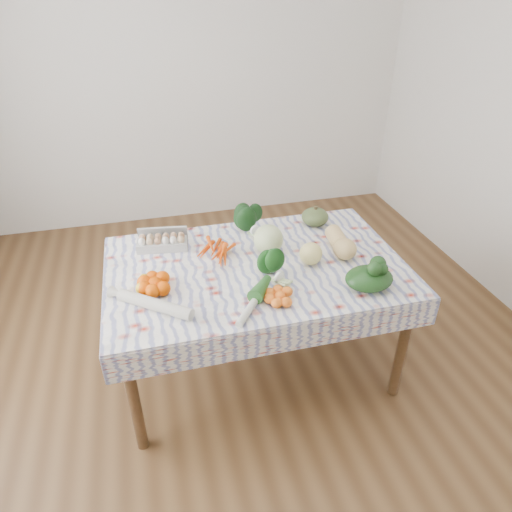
% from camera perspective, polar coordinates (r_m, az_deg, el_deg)
% --- Properties ---
extents(ground, '(4.50, 4.50, 0.00)m').
position_cam_1_polar(ground, '(3.05, 0.00, -13.17)').
color(ground, '#53361C').
rests_on(ground, ground).
extents(wall_back, '(4.00, 0.04, 2.80)m').
position_cam_1_polar(wall_back, '(4.43, -7.84, 21.82)').
color(wall_back, silver).
rests_on(wall_back, ground).
extents(dining_table, '(1.60, 1.00, 0.75)m').
position_cam_1_polar(dining_table, '(2.61, 0.00, -2.63)').
color(dining_table, brown).
rests_on(dining_table, ground).
extents(tablecloth, '(1.66, 1.06, 0.01)m').
position_cam_1_polar(tablecloth, '(2.57, 0.00, -1.21)').
color(tablecloth, white).
rests_on(tablecloth, dining_table).
extents(egg_carton, '(0.31, 0.16, 0.08)m').
position_cam_1_polar(egg_carton, '(2.75, -11.64, 1.59)').
color(egg_carton, '#ADAEA9').
rests_on(egg_carton, tablecloth).
extents(carrot_bunch, '(0.30, 0.28, 0.04)m').
position_cam_1_polar(carrot_bunch, '(2.64, -5.24, 0.36)').
color(carrot_bunch, '#E04A0A').
rests_on(carrot_bunch, tablecloth).
extents(kale_bunch, '(0.21, 0.20, 0.16)m').
position_cam_1_polar(kale_bunch, '(2.85, -0.61, 4.28)').
color(kale_bunch, black).
rests_on(kale_bunch, tablecloth).
extents(kabocha_squash, '(0.23, 0.23, 0.11)m').
position_cam_1_polar(kabocha_squash, '(2.98, 7.39, 4.88)').
color(kabocha_squash, '#495B2F').
rests_on(kabocha_squash, tablecloth).
extents(cabbage, '(0.18, 0.18, 0.17)m').
position_cam_1_polar(cabbage, '(2.64, 1.56, 2.11)').
color(cabbage, beige).
rests_on(cabbage, tablecloth).
extents(butternut_squash, '(0.16, 0.30, 0.13)m').
position_cam_1_polar(butternut_squash, '(2.70, 10.53, 1.83)').
color(butternut_squash, '#DCB56B').
rests_on(butternut_squash, tablecloth).
extents(orange_cluster, '(0.25, 0.25, 0.08)m').
position_cam_1_polar(orange_cluster, '(2.40, -12.48, -3.40)').
color(orange_cluster, '#F95300').
rests_on(orange_cluster, tablecloth).
extents(broccoli, '(0.21, 0.21, 0.11)m').
position_cam_1_polar(broccoli, '(2.42, 1.99, -1.86)').
color(broccoli, '#154814').
rests_on(broccoli, tablecloth).
extents(mandarin_cluster, '(0.24, 0.24, 0.06)m').
position_cam_1_polar(mandarin_cluster, '(2.29, 3.00, -4.97)').
color(mandarin_cluster, orange).
rests_on(mandarin_cluster, tablecloth).
extents(grapefruit, '(0.15, 0.15, 0.13)m').
position_cam_1_polar(grapefruit, '(2.56, 6.86, 0.29)').
color(grapefruit, '#EBDB7A').
rests_on(grapefruit, tablecloth).
extents(spinach_bag, '(0.26, 0.21, 0.11)m').
position_cam_1_polar(spinach_bag, '(2.43, 13.95, -2.74)').
color(spinach_bag, black).
rests_on(spinach_bag, tablecloth).
extents(daikon, '(0.38, 0.31, 0.06)m').
position_cam_1_polar(daikon, '(2.28, -12.52, -5.93)').
color(daikon, beige).
rests_on(daikon, tablecloth).
extents(leek, '(0.25, 0.32, 0.04)m').
position_cam_1_polar(leek, '(2.26, -0.27, -5.78)').
color(leek, silver).
rests_on(leek, tablecloth).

